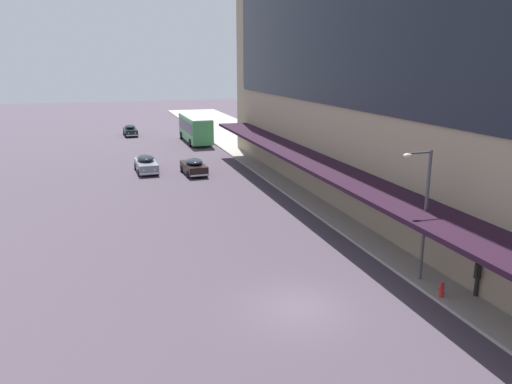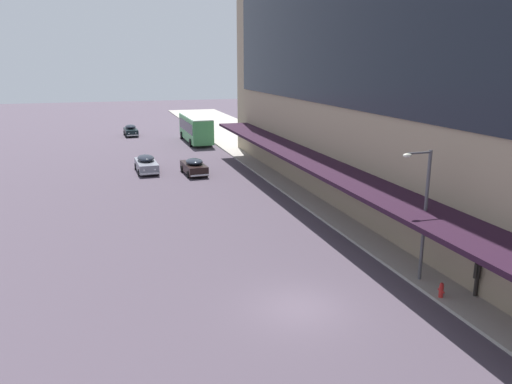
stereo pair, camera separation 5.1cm
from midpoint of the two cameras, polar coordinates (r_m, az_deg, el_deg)
The scene contains 9 objects.
ground at distance 22.25m, azimuth 4.90°, elevation -13.03°, with size 240.00×240.00×0.00m, color #4A3F4C.
sidewalk_kerb at distance 27.94m, azimuth 26.58°, elevation -8.48°, with size 10.00×180.00×0.15m, color #A9A298.
transit_bus_kerbside_front at distance 66.00m, azimuth -6.98°, elevation 7.35°, with size 2.90×10.45×3.45m.
sedan_second_near at distance 49.05m, azimuth -12.48°, elevation 3.17°, with size 2.05×5.06×1.62m.
sedan_trailing_near at distance 47.20m, azimuth -7.15°, elevation 2.91°, with size 2.08×4.55×1.53m.
sedan_lead_mid at distance 73.71m, azimuth -14.19°, elevation 6.84°, with size 1.95×4.42×1.59m.
pedestrian_at_kerb at distance 24.55m, azimuth 24.00°, elevation -8.54°, with size 0.56×0.39×1.86m.
street_lamp at distance 24.38m, azimuth 18.46°, elevation -1.47°, with size 1.50×0.28×6.31m.
fire_hydrant at distance 24.04m, azimuth 20.39°, elevation -10.45°, with size 0.20×0.40×0.70m.
Camera 1 is at (-7.57, -18.19, 10.35)m, focal length 35.00 mm.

